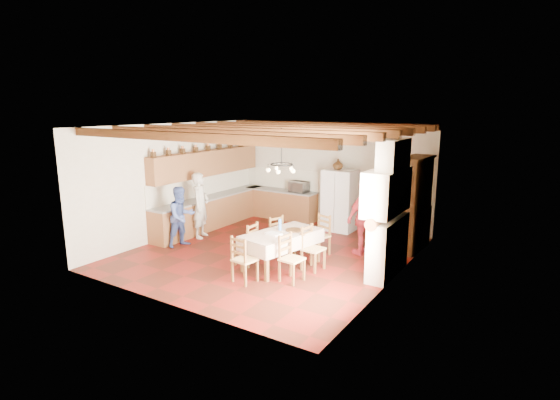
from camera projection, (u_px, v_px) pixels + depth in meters
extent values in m
cube|color=#471910|center=(270.00, 253.00, 10.42)|extent=(6.00, 6.50, 0.02)
cube|color=silver|center=(269.00, 125.00, 9.79)|extent=(6.00, 6.50, 0.02)
cube|color=beige|center=(331.00, 173.00, 12.79)|extent=(6.00, 0.02, 3.00)
cube|color=beige|center=(163.00, 222.00, 7.42)|extent=(6.00, 0.02, 3.00)
cube|color=beige|center=(176.00, 180.00, 11.68)|extent=(0.02, 6.50, 3.00)
cube|color=beige|center=(397.00, 207.00, 8.53)|extent=(0.02, 6.50, 3.00)
cube|color=brown|center=(212.00, 212.00, 12.61)|extent=(0.60, 4.30, 0.86)
cube|color=brown|center=(281.00, 205.00, 13.58)|extent=(2.30, 0.60, 0.86)
cube|color=slate|center=(212.00, 197.00, 12.52)|extent=(0.62, 4.30, 0.04)
cube|color=slate|center=(281.00, 190.00, 13.48)|extent=(2.34, 0.62, 0.04)
cube|color=silver|center=(204.00, 185.00, 12.60)|extent=(0.03, 4.30, 0.60)
cube|color=silver|center=(286.00, 179.00, 13.65)|extent=(2.30, 0.03, 0.60)
cube|color=brown|center=(207.00, 163.00, 12.38)|extent=(0.35, 4.20, 0.70)
cube|color=black|center=(383.00, 165.00, 11.88)|extent=(0.34, 0.03, 0.42)
cube|color=white|center=(340.00, 200.00, 12.19)|extent=(0.87, 0.72, 1.72)
cube|color=beige|center=(282.00, 234.00, 9.37)|extent=(1.26, 1.93, 0.05)
cube|color=brown|center=(243.00, 255.00, 9.16)|extent=(0.08, 0.08, 0.73)
cube|color=brown|center=(267.00, 264.00, 8.65)|extent=(0.08, 0.08, 0.73)
cube|color=brown|center=(294.00, 239.00, 10.25)|extent=(0.08, 0.08, 0.73)
cube|color=brown|center=(318.00, 246.00, 9.75)|extent=(0.08, 0.08, 0.73)
torus|color=black|center=(282.00, 164.00, 9.05)|extent=(0.47, 0.47, 0.03)
imported|color=beige|center=(201.00, 205.00, 11.51)|extent=(0.60, 0.74, 1.74)
imported|color=#475DA6|center=(181.00, 217.00, 10.78)|extent=(0.72, 0.84, 1.52)
imported|color=#B12830|center=(365.00, 218.00, 10.17)|extent=(0.82, 1.13, 1.78)
imported|color=silver|center=(299.00, 187.00, 13.11)|extent=(0.59, 0.43, 0.31)
imported|color=#3A2211|center=(338.00, 164.00, 12.02)|extent=(0.32, 0.32, 0.29)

